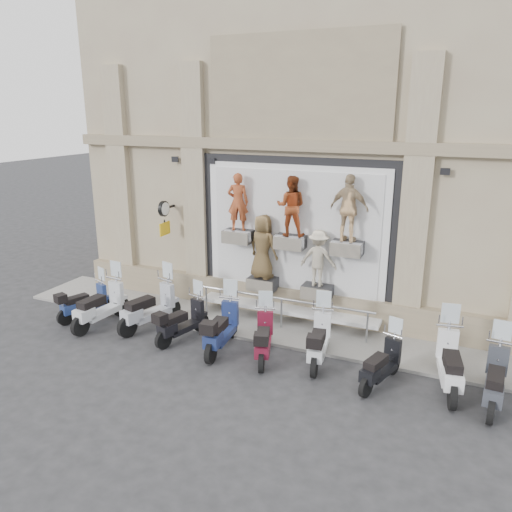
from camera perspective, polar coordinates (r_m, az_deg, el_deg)
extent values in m
plane|color=#2A2A2D|center=(12.03, -0.60, -12.09)|extent=(90.00, 90.00, 0.00)
cube|color=#989690|center=(13.75, 3.05, -8.10)|extent=(16.00, 2.20, 0.08)
cube|color=black|center=(13.74, 4.47, 2.28)|extent=(5.60, 0.10, 4.30)
cube|color=white|center=(13.68, 4.39, 2.23)|extent=(5.10, 0.06, 3.90)
cube|color=white|center=(13.65, 4.33, 2.19)|extent=(4.70, 0.04, 3.60)
cube|color=white|center=(13.99, 3.73, -5.98)|extent=(5.10, 0.75, 0.10)
cube|color=#28282B|center=(14.00, -2.04, 2.28)|extent=(0.80, 0.50, 0.35)
imported|color=#B34E28|center=(13.80, -2.08, 6.20)|extent=(0.66, 0.53, 1.60)
cube|color=#28282B|center=(13.42, 3.94, 1.62)|extent=(0.80, 0.50, 0.35)
imported|color=maroon|center=(13.21, 4.02, 5.71)|extent=(0.88, 0.74, 1.60)
cube|color=#28282B|center=(13.00, 10.37, 0.90)|extent=(0.80, 0.50, 0.35)
imported|color=tan|center=(12.77, 10.61, 5.37)|extent=(1.06, 0.57, 1.72)
cube|color=#28282B|center=(14.08, 0.77, -3.16)|extent=(0.80, 0.50, 0.35)
imported|color=brown|center=(13.76, 0.79, 1.06)|extent=(1.00, 0.78, 1.80)
cube|color=#28282B|center=(13.58, 7.01, -4.05)|extent=(0.80, 0.50, 0.35)
imported|color=#C2B59B|center=(13.28, 7.15, -0.25)|extent=(0.99, 0.58, 1.53)
cube|color=black|center=(15.13, -9.93, 5.53)|extent=(0.06, 0.56, 0.06)
cylinder|color=black|center=(14.91, -10.50, 5.34)|extent=(0.10, 0.46, 0.46)
cube|color=gold|center=(15.03, -10.38, 3.09)|extent=(0.04, 0.50, 0.38)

